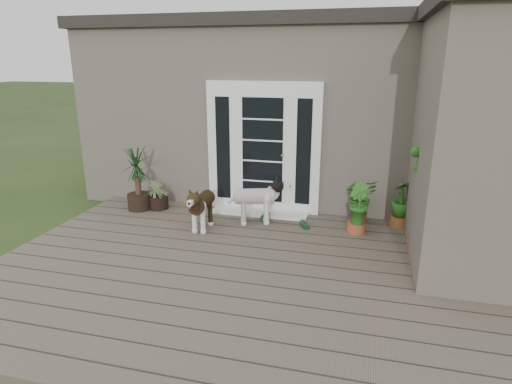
# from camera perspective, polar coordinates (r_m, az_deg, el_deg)

# --- Properties ---
(deck) EXTENTS (6.20, 4.60, 0.12)m
(deck) POSITION_cam_1_polar(r_m,az_deg,el_deg) (5.49, -2.57, -10.53)
(deck) COLOR #6B5B4C
(deck) RESTS_ON ground
(house_main) EXTENTS (7.40, 4.00, 3.10)m
(house_main) POSITION_cam_1_polar(r_m,az_deg,el_deg) (9.07, 5.30, 10.36)
(house_main) COLOR #665E54
(house_main) RESTS_ON ground
(roof_main) EXTENTS (7.60, 4.20, 0.20)m
(roof_main) POSITION_cam_1_polar(r_m,az_deg,el_deg) (9.03, 5.61, 20.81)
(roof_main) COLOR #2D2826
(roof_main) RESTS_ON house_main
(house_wing) EXTENTS (1.60, 2.40, 3.10)m
(house_wing) POSITION_cam_1_polar(r_m,az_deg,el_deg) (6.02, 28.29, 4.94)
(house_wing) COLOR #665E54
(house_wing) RESTS_ON ground
(door_unit) EXTENTS (1.90, 0.14, 2.15)m
(door_unit) POSITION_cam_1_polar(r_m,az_deg,el_deg) (7.18, 0.94, 5.78)
(door_unit) COLOR white
(door_unit) RESTS_ON deck
(door_step) EXTENTS (1.60, 0.40, 0.05)m
(door_step) POSITION_cam_1_polar(r_m,az_deg,el_deg) (7.28, 0.52, -2.66)
(door_step) COLOR white
(door_step) RESTS_ON deck
(brindle_dog) EXTENTS (0.34, 0.76, 0.63)m
(brindle_dog) POSITION_cam_1_polar(r_m,az_deg,el_deg) (6.59, -7.08, -2.30)
(brindle_dog) COLOR #2F2211
(brindle_dog) RESTS_ON deck
(white_dog) EXTENTS (0.85, 0.56, 0.65)m
(white_dog) POSITION_cam_1_polar(r_m,az_deg,el_deg) (6.76, -0.09, -1.53)
(white_dog) COLOR white
(white_dog) RESTS_ON deck
(spider_plant) EXTENTS (0.57, 0.57, 0.59)m
(spider_plant) POSITION_cam_1_polar(r_m,az_deg,el_deg) (7.64, -12.76, -0.01)
(spider_plant) COLOR #A3B56F
(spider_plant) RESTS_ON deck
(yucca) EXTENTS (0.81, 0.81, 1.08)m
(yucca) POSITION_cam_1_polar(r_m,az_deg,el_deg) (7.61, -15.30, 1.67)
(yucca) COLOR black
(yucca) RESTS_ON deck
(herb_a) EXTENTS (0.71, 0.71, 0.64)m
(herb_a) POSITION_cam_1_polar(r_m,az_deg,el_deg) (6.99, 13.50, -1.44)
(herb_a) COLOR #1A5919
(herb_a) RESTS_ON deck
(herb_b) EXTENTS (0.49, 0.49, 0.54)m
(herb_b) POSITION_cam_1_polar(r_m,az_deg,el_deg) (6.59, 13.12, -3.01)
(herb_b) COLOR #17521D
(herb_b) RESTS_ON deck
(herb_c) EXTENTS (0.54, 0.54, 0.59)m
(herb_c) POSITION_cam_1_polar(r_m,az_deg,el_deg) (7.02, 18.53, -1.98)
(herb_c) COLOR #245117
(herb_c) RESTS_ON deck
(sapling) EXTENTS (0.64, 0.64, 1.66)m
(sapling) POSITION_cam_1_polar(r_m,az_deg,el_deg) (6.06, 21.44, 0.02)
(sapling) COLOR #245F1B
(sapling) RESTS_ON deck
(clog_left) EXTENTS (0.23, 0.28, 0.08)m
(clog_left) POSITION_cam_1_polar(r_m,az_deg,el_deg) (6.73, 6.39, -4.34)
(clog_left) COLOR #15351D
(clog_left) RESTS_ON deck
(clog_right) EXTENTS (0.15, 0.29, 0.09)m
(clog_right) POSITION_cam_1_polar(r_m,az_deg,el_deg) (7.04, 1.22, -3.21)
(clog_right) COLOR #16371F
(clog_right) RESTS_ON deck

